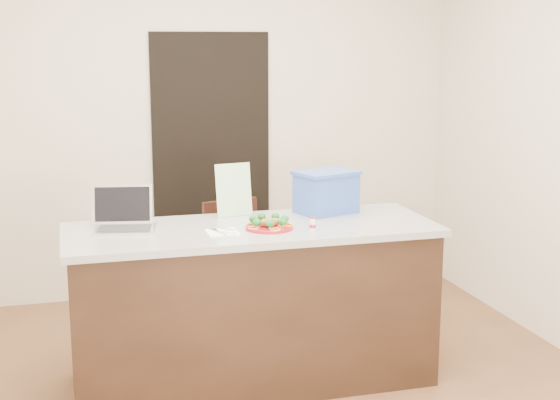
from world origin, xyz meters
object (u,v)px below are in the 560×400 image
object	(u,v)px
laptop	(124,217)
chair	(234,259)
yogurt_bottle	(313,225)
plate	(269,227)
napkin	(222,232)
island	(252,305)
blue_box	(326,192)

from	to	relation	value
laptop	chair	xyz separation A→B (m)	(0.76, 0.67, -0.48)
yogurt_bottle	laptop	size ratio (longest dim) A/B	0.20
plate	chair	world-z (taller)	plate
napkin	laptop	size ratio (longest dim) A/B	0.45
napkin	yogurt_bottle	world-z (taller)	yogurt_bottle
island	plate	xyz separation A→B (m)	(0.08, -0.08, 0.47)
napkin	yogurt_bottle	bearing A→B (deg)	-8.62
plate	blue_box	bearing A→B (deg)	35.25
island	chair	bearing A→B (deg)	85.35
yogurt_bottle	blue_box	xyz separation A→B (m)	(0.21, 0.40, 0.10)
blue_box	chair	bearing A→B (deg)	108.25
yogurt_bottle	chair	distance (m)	1.11
blue_box	chair	size ratio (longest dim) A/B	0.47
laptop	chair	bearing A→B (deg)	52.37
laptop	blue_box	size ratio (longest dim) A/B	0.89
island	plate	distance (m)	0.48
island	chair	world-z (taller)	island
napkin	yogurt_bottle	distance (m)	0.49
plate	chair	xyz separation A→B (m)	(-0.01, 0.89, -0.42)
yogurt_bottle	napkin	bearing A→B (deg)	171.38
laptop	plate	bearing A→B (deg)	-5.28
chair	plate	bearing A→B (deg)	-103.93
island	laptop	world-z (taller)	laptop
island	napkin	world-z (taller)	napkin
plate	blue_box	xyz separation A→B (m)	(0.43, 0.31, 0.12)
yogurt_bottle	island	bearing A→B (deg)	148.71
plate	yogurt_bottle	world-z (taller)	yogurt_bottle
island	laptop	xyz separation A→B (m)	(-0.69, 0.14, 0.52)
island	plate	bearing A→B (deg)	-47.21
plate	laptop	size ratio (longest dim) A/B	0.71
blue_box	chair	world-z (taller)	blue_box
laptop	blue_box	distance (m)	1.20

